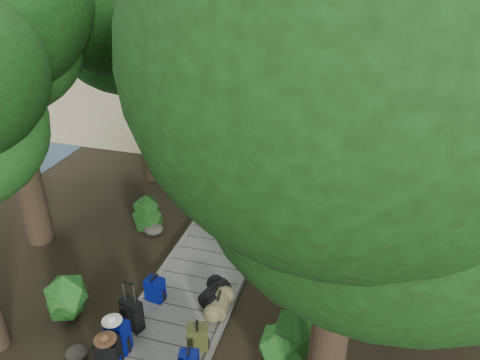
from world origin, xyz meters
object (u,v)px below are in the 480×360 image
(backpack_left_b, at_px, (108,354))
(kayak, at_px, (236,106))
(duffel_right_black, at_px, (215,294))
(sun_lounger, at_px, (358,127))
(suitcase_on_boardwalk, at_px, (132,314))
(backpack_right_d, at_px, (198,336))
(backpack_left_c, at_px, (118,335))
(duffel_right_khaki, at_px, (219,304))
(lone_suitcase_on_sand, at_px, (286,131))
(backpack_left_d, at_px, (155,288))

(backpack_left_b, distance_m, kayak, 14.67)
(duffel_right_black, distance_m, kayak, 12.74)
(sun_lounger, bearing_deg, suitcase_on_boardwalk, -94.35)
(backpack_right_d, xyz_separation_m, sun_lounger, (2.15, 12.16, -0.13))
(backpack_left_c, xyz_separation_m, sun_lounger, (3.55, 12.62, -0.20))
(duffel_right_khaki, xyz_separation_m, lone_suitcase_on_sand, (-0.54, 9.68, 0.07))
(backpack_left_b, bearing_deg, duffel_right_khaki, 41.07)
(backpack_left_b, bearing_deg, backpack_left_c, 85.10)
(suitcase_on_boardwalk, bearing_deg, backpack_left_c, -67.29)
(backpack_left_b, xyz_separation_m, backpack_left_d, (-0.02, 1.92, -0.10))
(backpack_left_c, height_order, suitcase_on_boardwalk, backpack_left_c)
(backpack_left_d, xyz_separation_m, lone_suitcase_on_sand, (0.88, 9.71, -0.03))
(duffel_right_black, relative_size, kayak, 0.23)
(lone_suitcase_on_sand, bearing_deg, backpack_left_d, -93.49)
(backpack_left_d, bearing_deg, backpack_right_d, -29.33)
(duffel_right_khaki, relative_size, kayak, 0.21)
(backpack_right_d, bearing_deg, suitcase_on_boardwalk, 152.88)
(backpack_left_d, distance_m, duffel_right_khaki, 1.43)
(lone_suitcase_on_sand, bearing_deg, backpack_left_b, -92.52)
(suitcase_on_boardwalk, xyz_separation_m, kayak, (-1.94, 13.47, -0.29))
(duffel_right_black, relative_size, sun_lounger, 0.39)
(duffel_right_black, distance_m, lone_suitcase_on_sand, 9.43)
(backpack_left_b, xyz_separation_m, duffel_right_khaki, (1.41, 1.95, -0.19))
(backpack_left_c, relative_size, kayak, 0.26)
(backpack_left_d, relative_size, kayak, 0.21)
(duffel_right_black, bearing_deg, suitcase_on_boardwalk, -121.20)
(backpack_left_c, xyz_separation_m, backpack_left_d, (0.04, 1.46, -0.08))
(backpack_left_b, xyz_separation_m, kayak, (-2.04, 14.52, -0.35))
(suitcase_on_boardwalk, height_order, kayak, suitcase_on_boardwalk)
(duffel_right_khaki, height_order, lone_suitcase_on_sand, lone_suitcase_on_sand)
(backpack_left_c, relative_size, duffel_right_black, 1.14)
(sun_lounger, bearing_deg, backpack_left_b, -92.69)
(backpack_right_d, distance_m, lone_suitcase_on_sand, 10.73)
(duffel_right_black, height_order, lone_suitcase_on_sand, lone_suitcase_on_sand)
(suitcase_on_boardwalk, relative_size, lone_suitcase_on_sand, 0.92)
(duffel_right_black, xyz_separation_m, suitcase_on_boardwalk, (-1.32, -1.15, 0.13))
(backpack_left_b, height_order, duffel_right_khaki, backpack_left_b)
(lone_suitcase_on_sand, bearing_deg, kayak, 136.78)
(sun_lounger, bearing_deg, lone_suitcase_on_sand, -138.87)
(backpack_left_b, relative_size, lone_suitcase_on_sand, 1.07)
(suitcase_on_boardwalk, distance_m, sun_lounger, 12.55)
(backpack_left_c, height_order, kayak, backpack_left_c)
(backpack_left_c, distance_m, kayak, 14.20)
(backpack_left_c, bearing_deg, backpack_left_b, -81.74)
(backpack_left_d, height_order, backpack_right_d, backpack_right_d)
(backpack_right_d, relative_size, lone_suitcase_on_sand, 0.81)
(backpack_left_c, relative_size, duffel_right_khaki, 1.24)
(duffel_right_khaki, bearing_deg, backpack_left_c, -141.92)
(backpack_left_c, relative_size, sun_lounger, 0.44)
(kayak, bearing_deg, backpack_left_d, -104.94)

